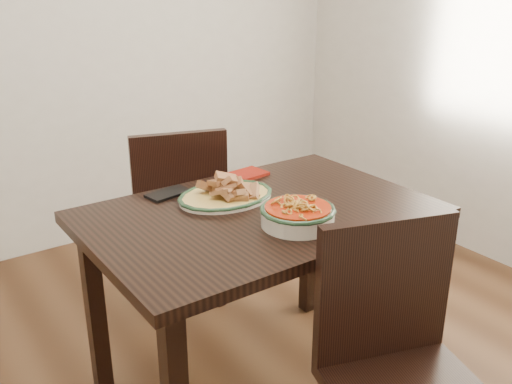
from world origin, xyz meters
TOP-DOWN VIEW (x-y plane):
  - wall_back at (0.00, 1.75)m, footprint 3.50×0.10m
  - dining_table at (0.04, 0.06)m, footprint 1.18×0.79m
  - chair_far at (0.09, 0.78)m, footprint 0.52×0.52m
  - chair_near at (0.07, -0.58)m, footprint 0.53×0.53m
  - fish_plate at (0.00, 0.21)m, footprint 0.36×0.28m
  - noodle_bowl at (0.07, -0.12)m, footprint 0.25×0.25m
  - smartphone at (-0.15, 0.37)m, footprint 0.17×0.11m
  - napkin at (0.22, 0.38)m, footprint 0.15×0.13m

SIDE VIEW (x-z plane):
  - chair_far at x=0.09m, z-range 0.05..0.94m
  - chair_near at x=0.07m, z-range 0.05..0.94m
  - dining_table at x=0.04m, z-range 0.27..1.02m
  - smartphone at x=-0.15m, z-range 0.75..0.76m
  - napkin at x=0.22m, z-range 0.75..0.76m
  - noodle_bowl at x=0.07m, z-range 0.75..0.84m
  - fish_plate at x=0.00m, z-range 0.74..0.85m
  - wall_back at x=0.00m, z-range 0.00..2.60m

